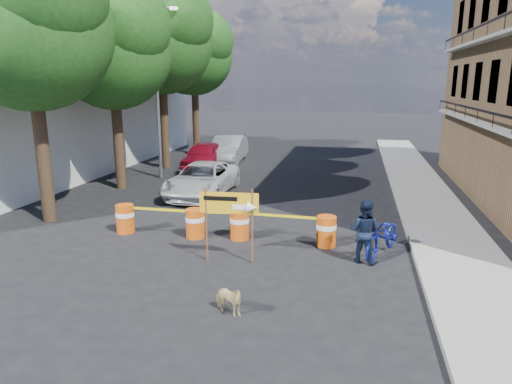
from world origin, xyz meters
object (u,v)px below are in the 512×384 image
at_px(barrel_mid_left, 195,223).
at_px(pedestrian, 364,231).
at_px(barrel_far_right, 326,231).
at_px(detour_sign, 237,208).
at_px(dog, 228,300).
at_px(sedan_silver, 229,149).
at_px(sedan_red, 203,156).
at_px(barrel_mid_right, 240,224).
at_px(suv_white, 202,179).
at_px(barrel_far_left, 125,218).
at_px(bicycle, 384,218).

distance_m(barrel_mid_left, pedestrian, 5.08).
height_order(barrel_far_right, detour_sign, detour_sign).
distance_m(barrel_mid_left, detour_sign, 2.58).
height_order(dog, sedan_silver, sedan_silver).
bearing_deg(pedestrian, barrel_mid_left, 7.67).
bearing_deg(barrel_mid_left, dog, -62.51).
distance_m(pedestrian, sedan_red, 14.20).
relative_size(detour_sign, pedestrian, 1.19).
xyz_separation_m(barrel_mid_right, detour_sign, (0.39, -1.77, 1.00)).
height_order(barrel_far_right, suv_white, suv_white).
relative_size(barrel_mid_left, sedan_silver, 0.19).
bearing_deg(sedan_red, pedestrian, -58.66).
bearing_deg(sedan_silver, dog, -78.89).
distance_m(barrel_mid_right, sedan_silver, 13.39).
xyz_separation_m(dog, sedan_silver, (-4.83, 17.30, 0.46)).
xyz_separation_m(barrel_far_left, dog, (4.59, -4.35, -0.15)).
relative_size(bicycle, sedan_red, 0.49).
height_order(detour_sign, bicycle, bicycle).
bearing_deg(barrel_far_left, suv_white, 81.20).
relative_size(barrel_far_right, pedestrian, 0.53).
distance_m(dog, sedan_red, 15.99).
relative_size(bicycle, suv_white, 0.44).
bearing_deg(dog, suv_white, 46.40).
bearing_deg(sedan_red, suv_white, -76.32).
relative_size(barrel_mid_left, barrel_mid_right, 1.00).
bearing_deg(dog, barrel_mid_left, 52.13).
bearing_deg(suv_white, detour_sign, -64.04).
bearing_deg(barrel_mid_right, bicycle, -5.45).
height_order(sedan_red, sedan_silver, sedan_silver).
relative_size(barrel_mid_left, barrel_far_right, 1.00).
relative_size(barrel_far_left, detour_sign, 0.45).
distance_m(pedestrian, suv_white, 8.88).
height_order(barrel_far_left, barrel_far_right, same).
distance_m(barrel_far_left, suv_white, 5.21).
xyz_separation_m(barrel_far_left, barrel_mid_left, (2.33, 0.00, 0.00)).
relative_size(barrel_far_left, bicycle, 0.43).
height_order(barrel_far_right, pedestrian, pedestrian).
relative_size(suv_white, sedan_silver, 1.01).
xyz_separation_m(pedestrian, bicycle, (0.53, 0.64, 0.21)).
bearing_deg(barrel_far_right, dog, -110.87).
bearing_deg(sedan_silver, bicycle, -62.98).
bearing_deg(barrel_far_right, bicycle, -12.04).
distance_m(barrel_mid_left, sedan_silver, 13.21).
relative_size(barrel_far_right, detour_sign, 0.45).
bearing_deg(barrel_far_left, pedestrian, -6.83).
relative_size(barrel_far_left, barrel_far_right, 1.00).
distance_m(barrel_far_left, barrel_far_right, 6.28).
relative_size(barrel_far_right, bicycle, 0.43).
distance_m(barrel_mid_right, barrel_far_right, 2.60).
relative_size(barrel_mid_left, bicycle, 0.43).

